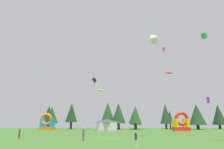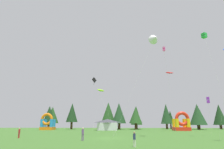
% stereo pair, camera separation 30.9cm
% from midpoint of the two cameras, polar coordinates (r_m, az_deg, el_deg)
% --- Properties ---
extents(ground_plane, '(120.00, 120.00, 0.00)m').
position_cam_midpoint_polar(ground_plane, '(34.46, -0.60, -17.91)').
color(ground_plane, '#3D6B28').
extents(kite_purple_box, '(0.94, 2.07, 7.36)m').
position_cam_midpoint_polar(kite_purple_box, '(42.94, 26.17, -6.64)').
color(kite_purple_box, purple).
rests_on(kite_purple_box, ground_plane).
extents(kite_white_delta, '(9.00, 2.44, 18.96)m').
position_cam_midpoint_polar(kite_white_delta, '(38.63, 12.42, 10.16)').
color(kite_white_delta, white).
rests_on(kite_white_delta, ground_plane).
extents(kite_lime_parafoil, '(3.35, 4.56, 12.87)m').
position_cam_midpoint_polar(kite_lime_parafoil, '(62.60, -3.12, -4.59)').
color(kite_lime_parafoil, '#8CD826').
rests_on(kite_lime_parafoil, ground_plane).
extents(kite_pink_box, '(2.76, 3.44, 22.53)m').
position_cam_midpoint_polar(kite_pink_box, '(55.84, 14.93, 7.06)').
color(kite_pink_box, '#EA599E').
rests_on(kite_pink_box, ground_plane).
extents(kite_green_box, '(2.20, 3.52, 19.26)m').
position_cam_midpoint_polar(kite_green_box, '(42.56, 25.25, 10.09)').
color(kite_green_box, green).
rests_on(kite_green_box, ground_plane).
extents(kite_black_diamond, '(5.46, 0.97, 12.01)m').
position_cam_midpoint_polar(kite_black_diamond, '(43.55, -5.05, -1.83)').
color(kite_black_diamond, black).
rests_on(kite_black_diamond, ground_plane).
extents(kite_red_parafoil, '(4.21, 2.14, 17.40)m').
position_cam_midpoint_polar(kite_red_parafoil, '(61.25, 16.39, 0.46)').
color(kite_red_parafoil, red).
rests_on(kite_red_parafoil, ground_plane).
extents(person_near_camera, '(0.35, 0.35, 1.60)m').
position_cam_midpoint_polar(person_near_camera, '(22.53, 6.88, -17.70)').
color(person_near_camera, silver).
rests_on(person_near_camera, ground_plane).
extents(person_midfield, '(0.31, 0.31, 1.66)m').
position_cam_midpoint_polar(person_midfield, '(37.73, -24.98, -14.81)').
color(person_midfield, '#B21E26').
rests_on(person_midfield, ground_plane).
extents(person_left_edge, '(0.33, 0.33, 1.82)m').
position_cam_midpoint_polar(person_left_edge, '(30.36, -8.13, -16.32)').
color(person_left_edge, '#724C8C').
rests_on(person_left_edge, ground_plane).
extents(inflatable_yellow_castle, '(4.69, 4.54, 5.85)m').
position_cam_midpoint_polar(inflatable_yellow_castle, '(67.50, 19.56, -13.25)').
color(inflatable_yellow_castle, red).
rests_on(inflatable_yellow_castle, ground_plane).
extents(inflatable_orange_dome, '(4.31, 3.97, 5.63)m').
position_cam_midpoint_polar(inflatable_orange_dome, '(72.94, -17.99, -13.37)').
color(inflatable_orange_dome, orange).
rests_on(inflatable_orange_dome, ground_plane).
extents(festival_tent, '(6.39, 4.29, 3.58)m').
position_cam_midpoint_polar(festival_tent, '(66.88, -1.20, -14.26)').
color(festival_tent, silver).
rests_on(festival_tent, ground_plane).
extents(tree_row_0, '(4.19, 4.19, 8.61)m').
position_cam_midpoint_polar(tree_row_0, '(79.72, -17.54, -10.85)').
color(tree_row_0, '#4C331E').
rests_on(tree_row_0, ground_plane).
extents(tree_row_1, '(5.05, 5.05, 8.43)m').
position_cam_midpoint_polar(tree_row_1, '(81.01, -16.75, -11.12)').
color(tree_row_1, '#4C331E').
rests_on(tree_row_1, ground_plane).
extents(tree_row_2, '(4.48, 4.48, 9.76)m').
position_cam_midpoint_polar(tree_row_2, '(79.37, -11.34, -10.77)').
color(tree_row_2, '#4C331E').
rests_on(tree_row_2, ground_plane).
extents(tree_row_3, '(5.48, 5.48, 10.20)m').
position_cam_midpoint_polar(tree_row_3, '(78.66, -0.95, -10.93)').
color(tree_row_3, '#4C331E').
rests_on(tree_row_3, ground_plane).
extents(tree_row_4, '(5.21, 5.21, 9.67)m').
position_cam_midpoint_polar(tree_row_4, '(75.51, 2.16, -11.08)').
color(tree_row_4, '#4C331E').
rests_on(tree_row_4, ground_plane).
extents(tree_row_5, '(4.83, 4.83, 7.95)m').
position_cam_midpoint_polar(tree_row_5, '(75.24, 6.93, -11.63)').
color(tree_row_5, '#4C331E').
rests_on(tree_row_5, ground_plane).
extents(tree_row_6, '(4.51, 4.51, 8.86)m').
position_cam_midpoint_polar(tree_row_6, '(80.30, 7.13, -11.62)').
color(tree_row_6, '#4C331E').
rests_on(tree_row_6, ground_plane).
extents(tree_row_7, '(4.38, 4.38, 9.59)m').
position_cam_midpoint_polar(tree_row_7, '(81.53, 15.47, -10.89)').
color(tree_row_7, '#4C331E').
rests_on(tree_row_7, ground_plane).
extents(tree_row_8, '(2.82, 2.82, 6.98)m').
position_cam_midpoint_polar(tree_row_8, '(82.48, 16.60, -11.71)').
color(tree_row_8, '#4C331E').
rests_on(tree_row_8, ground_plane).
extents(tree_row_9, '(6.12, 6.12, 9.12)m').
position_cam_midpoint_polar(tree_row_9, '(80.17, 23.57, -10.52)').
color(tree_row_9, '#4C331E').
rests_on(tree_row_9, ground_plane).
extents(tree_row_10, '(5.16, 5.16, 9.41)m').
position_cam_midpoint_polar(tree_row_10, '(88.98, 28.67, -10.11)').
color(tree_row_10, '#4C331E').
rests_on(tree_row_10, ground_plane).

